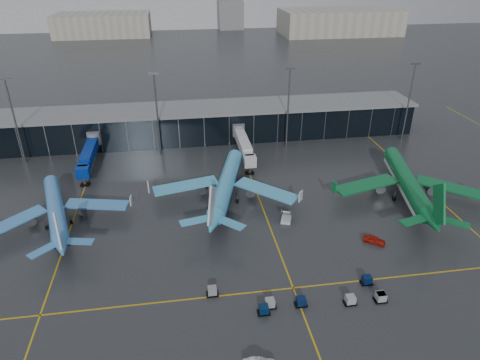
{
  "coord_description": "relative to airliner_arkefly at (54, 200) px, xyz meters",
  "views": [
    {
      "loc": [
        -9.08,
        -73.87,
        55.11
      ],
      "look_at": [
        5.0,
        18.0,
        6.0
      ],
      "focal_mm": 32.0,
      "sensor_mm": 36.0,
      "label": 1
    }
  ],
  "objects": [
    {
      "name": "airliner_arkefly",
      "position": [
        0.0,
        0.0,
        0.0
      ],
      "size": [
        43.47,
        46.67,
        11.89
      ],
      "primitive_type": null,
      "rotation": [
        0.0,
        0.0,
        0.28
      ],
      "color": "#4088D3",
      "rests_on": "ground"
    },
    {
      "name": "distant_hangars",
      "position": [
        88.13,
        255.18,
        2.85
      ],
      "size": [
        260.0,
        71.0,
        22.0
      ],
      "color": "#B2AD99",
      "rests_on": "ground"
    },
    {
      "name": "mobile_airstair",
      "position": [
        52.46,
        -7.56,
        -5.17
      ],
      "size": [
        3.17,
        3.76,
        3.45
      ],
      "rotation": [
        0.0,
        0.0,
        -0.35
      ],
      "color": "silver",
      "rests_on": "ground"
    },
    {
      "name": "airliner_klm_near",
      "position": [
        40.08,
        5.21,
        0.81
      ],
      "size": [
        49.02,
        52.73,
        13.5
      ],
      "primitive_type": null,
      "rotation": [
        0.0,
        0.0,
        -0.27
      ],
      "color": "#44ABDF",
      "rests_on": "ground"
    },
    {
      "name": "airliner_aer_lingus",
      "position": [
        85.33,
        -0.94,
        1.01
      ],
      "size": [
        48.8,
        52.95,
        13.91
      ],
      "primitive_type": null,
      "rotation": [
        0.0,
        0.0,
        -0.22
      ],
      "color": "#0C6632",
      "rests_on": "ground"
    },
    {
      "name": "jet_bridges",
      "position": [
        3.19,
        28.09,
        -1.39
      ],
      "size": [
        94.0,
        27.5,
        7.2
      ],
      "color": "#595B60",
      "rests_on": "ground"
    },
    {
      "name": "taxi_lines",
      "position": [
        48.19,
        -4.29,
        -5.93
      ],
      "size": [
        220.0,
        120.0,
        0.02
      ],
      "color": "gold",
      "rests_on": "ground"
    },
    {
      "name": "terminal_pier",
      "position": [
        38.19,
        47.1,
        -0.52
      ],
      "size": [
        142.0,
        17.0,
        10.7
      ],
      "color": "black",
      "rests_on": "ground"
    },
    {
      "name": "flood_masts",
      "position": [
        43.19,
        35.1,
        7.87
      ],
      "size": [
        203.0,
        0.5,
        25.5
      ],
      "color": "#595B60",
      "rests_on": "ground"
    },
    {
      "name": "ground",
      "position": [
        38.19,
        -14.9,
        -5.94
      ],
      "size": [
        600.0,
        600.0,
        0.0
      ],
      "primitive_type": "plane",
      "color": "#282B2D",
      "rests_on": "ground"
    },
    {
      "name": "service_van_red",
      "position": [
        69.09,
        -18.77,
        -5.15
      ],
      "size": [
        4.88,
        4.32,
        1.6
      ],
      "primitive_type": "imported",
      "rotation": [
        0.0,
        0.0,
        0.93
      ],
      "color": "#AD180D",
      "rests_on": "ground"
    },
    {
      "name": "baggage_carts",
      "position": [
        51.32,
        -33.76,
        -5.19
      ],
      "size": [
        31.89,
        7.67,
        1.7
      ],
      "color": "black",
      "rests_on": "ground"
    }
  ]
}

